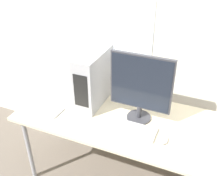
% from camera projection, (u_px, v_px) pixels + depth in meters
% --- Properties ---
extents(wall_back, '(8.00, 0.07, 2.70)m').
position_uv_depth(wall_back, '(180.00, 32.00, 2.14)').
color(wall_back, beige).
rests_on(wall_back, ground_plane).
extents(desk, '(2.33, 0.76, 0.75)m').
position_uv_depth(desk, '(157.00, 131.00, 2.08)').
color(desk, beige).
rests_on(desk, ground_plane).
extents(pc_tower, '(0.17, 0.46, 0.48)m').
position_uv_depth(pc_tower, '(94.00, 78.00, 2.23)').
color(pc_tower, '#9E9EA3').
rests_on(pc_tower, desk).
extents(monitor_main, '(0.49, 0.20, 0.56)m').
position_uv_depth(monitor_main, '(141.00, 86.00, 1.98)').
color(monitor_main, '#333338').
rests_on(monitor_main, desk).
extents(keyboard, '(0.45, 0.17, 0.02)m').
position_uv_depth(keyboard, '(127.00, 128.00, 2.02)').
color(keyboard, silver).
rests_on(keyboard, desk).
extents(mouse, '(0.06, 0.09, 0.03)m').
position_uv_depth(mouse, '(164.00, 140.00, 1.90)').
color(mouse, '#B2B2B7').
rests_on(mouse, desk).
extents(cell_phone, '(0.07, 0.15, 0.01)m').
position_uv_depth(cell_phone, '(57.00, 113.00, 2.20)').
color(cell_phone, '#99999E').
rests_on(cell_phone, desk).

